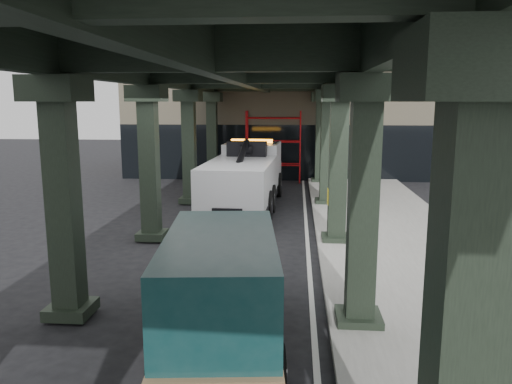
% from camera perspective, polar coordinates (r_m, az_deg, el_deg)
% --- Properties ---
extents(ground, '(90.00, 90.00, 0.00)m').
position_cam_1_polar(ground, '(14.36, -0.79, -7.98)').
color(ground, black).
rests_on(ground, ground).
extents(sidewalk, '(5.00, 40.00, 0.15)m').
position_cam_1_polar(sidewalk, '(16.50, 15.73, -5.67)').
color(sidewalk, gray).
rests_on(sidewalk, ground).
extents(lane_stripe, '(0.12, 38.00, 0.01)m').
position_cam_1_polar(lane_stripe, '(16.21, 5.91, -5.86)').
color(lane_stripe, silver).
rests_on(lane_stripe, ground).
extents(viaduct, '(7.40, 32.00, 6.40)m').
position_cam_1_polar(viaduct, '(15.70, -1.63, 13.79)').
color(viaduct, black).
rests_on(viaduct, ground).
extents(building, '(22.00, 10.00, 8.00)m').
position_cam_1_polar(building, '(33.58, 5.93, 9.38)').
color(building, '#C6B793').
rests_on(building, ground).
extents(scaffolding, '(3.08, 0.88, 4.00)m').
position_cam_1_polar(scaffolding, '(28.35, 2.02, 5.44)').
color(scaffolding, red).
rests_on(scaffolding, ground).
extents(tow_truck, '(2.99, 9.06, 2.93)m').
position_cam_1_polar(tow_truck, '(21.45, -1.16, 2.06)').
color(tow_truck, black).
rests_on(tow_truck, ground).
extents(towed_van, '(2.59, 5.49, 2.16)m').
position_cam_1_polar(towed_van, '(9.46, -3.96, -10.42)').
color(towed_van, '#103839').
rests_on(towed_van, ground).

